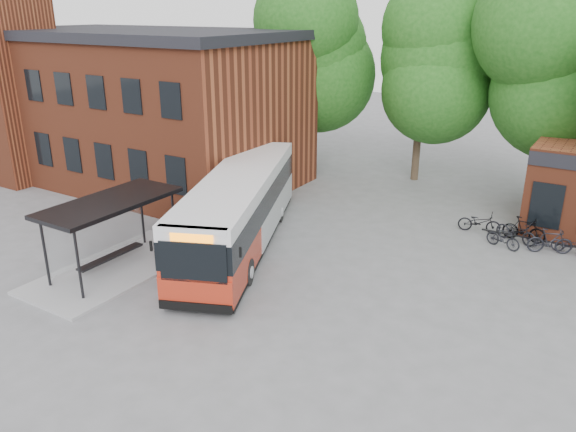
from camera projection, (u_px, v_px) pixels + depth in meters
The scene contains 15 objects.
ground at pixel (225, 288), 20.45m from camera, with size 100.00×100.00×0.00m, color slate.
station_building at pixel (141, 106), 32.58m from camera, with size 18.40×10.40×8.50m, color brown, non-canonical shape.
clock_tower at pixel (0, 18), 30.68m from camera, with size 5.20×5.20×18.20m, color brown, non-canonical shape.
bus_shelter at pixel (114, 236), 21.38m from camera, with size 3.60×7.00×2.90m, color black, non-canonical shape.
bike_rail at pixel (544, 245), 23.73m from camera, with size 5.20×0.10×0.38m, color black, non-canonical shape.
tree_0 at pixel (305, 79), 34.23m from camera, with size 7.92×7.92×11.00m, color #1B5015, non-canonical shape.
tree_1 at pixel (421, 91), 31.66m from camera, with size 7.92×7.92×10.40m, color #1B5015, non-canonical shape.
tree_2 at pixel (554, 98), 27.29m from camera, with size 7.92×7.92×11.00m, color #1B5015, non-canonical shape.
city_bus at pixel (240, 211), 23.66m from camera, with size 2.64×12.39×3.15m, color #AD2915, non-canonical shape.
bicycle_0 at pixel (479, 222), 25.41m from camera, with size 0.65×1.86×0.97m, color black.
bicycle_1 at pixel (503, 238), 23.73m from camera, with size 0.44×1.54×0.93m, color black.
bicycle_2 at pixel (516, 231), 24.34m from camera, with size 0.66×1.91×1.00m, color black.
bicycle_3 at pixel (524, 229), 24.43m from camera, with size 0.51×1.82×1.09m, color black.
bicycle_4 at pixel (572, 245), 23.13m from camera, with size 0.56×1.60×0.84m, color #292933.
bicycle_5 at pixel (550, 241), 23.20m from camera, with size 0.51×1.79×1.08m, color black.
Camera 1 is at (11.62, -14.26, 9.60)m, focal length 35.00 mm.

